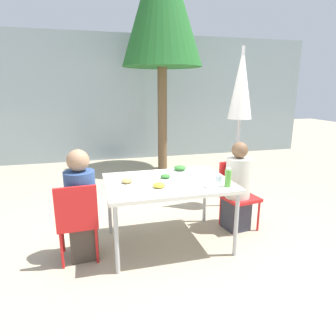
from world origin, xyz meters
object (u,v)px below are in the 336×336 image
(closed_umbrella, at_px, (241,92))
(chair_right, at_px, (237,190))
(bottle, at_px, (228,178))
(salad_bowl, at_px, (212,185))
(person_right, at_px, (237,189))
(tree_behind_left, at_px, (162,0))
(person_left, at_px, (82,207))
(drinking_cup, at_px, (219,179))
(chair_left, at_px, (77,217))

(closed_umbrella, bearing_deg, chair_right, -116.61)
(closed_umbrella, relative_size, bottle, 11.47)
(chair_right, height_order, salad_bowl, chair_right)
(chair_right, distance_m, person_right, 0.10)
(salad_bowl, xyz_separation_m, tree_behind_left, (0.37, 3.61, 2.64))
(bottle, xyz_separation_m, tree_behind_left, (0.21, 3.64, 2.56))
(person_left, bearing_deg, salad_bowl, -14.67)
(tree_behind_left, bearing_deg, bottle, -93.30)
(closed_umbrella, height_order, bottle, closed_umbrella)
(bottle, height_order, drinking_cup, bottle)
(person_right, bearing_deg, chair_left, -0.77)
(chair_left, xyz_separation_m, salad_bowl, (1.37, -0.20, 0.29))
(person_right, bearing_deg, salad_bowl, 31.70)
(drinking_cup, xyz_separation_m, tree_behind_left, (0.25, 3.51, 2.61))
(drinking_cup, bearing_deg, chair_right, 44.10)
(bottle, bearing_deg, chair_right, 53.75)
(chair_left, bearing_deg, closed_umbrella, 20.79)
(person_right, distance_m, drinking_cup, 0.62)
(person_left, xyz_separation_m, tree_behind_left, (1.69, 3.33, 2.85))
(person_right, bearing_deg, chair_right, -121.84)
(chair_right, relative_size, salad_bowl, 5.64)
(chair_left, distance_m, tree_behind_left, 4.82)
(bottle, bearing_deg, drinking_cup, 107.81)
(closed_umbrella, xyz_separation_m, bottle, (-0.74, -1.20, -0.84))
(chair_left, relative_size, drinking_cup, 9.27)
(closed_umbrella, height_order, salad_bowl, closed_umbrella)
(chair_right, distance_m, salad_bowl, 0.86)
(chair_left, height_order, salad_bowl, chair_left)
(chair_left, height_order, drinking_cup, same)
(chair_left, distance_m, closed_umbrella, 2.75)
(chair_right, bearing_deg, person_right, 58.16)
(closed_umbrella, height_order, tree_behind_left, tree_behind_left)
(chair_right, xyz_separation_m, bottle, (-0.42, -0.58, 0.36))
(closed_umbrella, relative_size, salad_bowl, 15.27)
(bottle, distance_m, tree_behind_left, 4.45)
(bottle, distance_m, salad_bowl, 0.18)
(chair_left, distance_m, person_left, 0.12)
(chair_right, bearing_deg, bottle, 45.12)
(person_right, height_order, drinking_cup, person_right)
(bottle, bearing_deg, salad_bowl, 172.11)
(bottle, distance_m, drinking_cup, 0.14)
(chair_right, relative_size, tree_behind_left, 0.18)
(person_left, xyz_separation_m, bottle, (1.49, -0.31, 0.29))
(person_left, bearing_deg, bottle, -14.20)
(person_left, height_order, chair_right, person_left)
(chair_left, height_order, person_right, person_right)
(chair_right, bearing_deg, person_left, -0.60)
(bottle, relative_size, salad_bowl, 1.33)
(chair_right, bearing_deg, chair_left, 1.57)
(person_left, xyz_separation_m, chair_right, (1.91, 0.27, -0.07))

